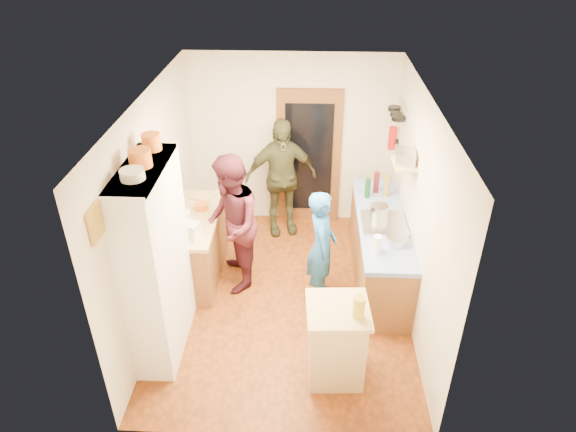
# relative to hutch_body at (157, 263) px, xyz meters

# --- Properties ---
(floor) EXTENTS (3.00, 4.00, 0.02)m
(floor) POSITION_rel_hutch_body_xyz_m (1.30, 0.80, -1.11)
(floor) COLOR #873C10
(floor) RESTS_ON ground
(ceiling) EXTENTS (3.00, 4.00, 0.02)m
(ceiling) POSITION_rel_hutch_body_xyz_m (1.30, 0.80, 1.51)
(ceiling) COLOR silver
(ceiling) RESTS_ON ground
(wall_back) EXTENTS (3.00, 0.02, 2.60)m
(wall_back) POSITION_rel_hutch_body_xyz_m (1.30, 2.81, 0.20)
(wall_back) COLOR beige
(wall_back) RESTS_ON ground
(wall_front) EXTENTS (3.00, 0.02, 2.60)m
(wall_front) POSITION_rel_hutch_body_xyz_m (1.30, -1.21, 0.20)
(wall_front) COLOR beige
(wall_front) RESTS_ON ground
(wall_left) EXTENTS (0.02, 4.00, 2.60)m
(wall_left) POSITION_rel_hutch_body_xyz_m (-0.21, 0.80, 0.20)
(wall_left) COLOR beige
(wall_left) RESTS_ON ground
(wall_right) EXTENTS (0.02, 4.00, 2.60)m
(wall_right) POSITION_rel_hutch_body_xyz_m (2.81, 0.80, 0.20)
(wall_right) COLOR beige
(wall_right) RESTS_ON ground
(door_frame) EXTENTS (0.95, 0.06, 2.10)m
(door_frame) POSITION_rel_hutch_body_xyz_m (1.55, 2.77, -0.05)
(door_frame) COLOR brown
(door_frame) RESTS_ON ground
(door_glass) EXTENTS (0.70, 0.02, 1.70)m
(door_glass) POSITION_rel_hutch_body_xyz_m (1.55, 2.74, -0.05)
(door_glass) COLOR black
(door_glass) RESTS_ON door_frame
(hutch_body) EXTENTS (0.40, 1.20, 2.20)m
(hutch_body) POSITION_rel_hutch_body_xyz_m (0.00, 0.00, 0.00)
(hutch_body) COLOR white
(hutch_body) RESTS_ON ground
(hutch_top_shelf) EXTENTS (0.40, 1.14, 0.04)m
(hutch_top_shelf) POSITION_rel_hutch_body_xyz_m (0.00, 0.00, 1.08)
(hutch_top_shelf) COLOR white
(hutch_top_shelf) RESTS_ON hutch_body
(plate_stack) EXTENTS (0.22, 0.22, 0.09)m
(plate_stack) POSITION_rel_hutch_body_xyz_m (0.00, -0.24, 1.15)
(plate_stack) COLOR white
(plate_stack) RESTS_ON hutch_top_shelf
(orange_pot_a) EXTENTS (0.21, 0.21, 0.17)m
(orange_pot_a) POSITION_rel_hutch_body_xyz_m (0.00, 0.02, 1.18)
(orange_pot_a) COLOR orange
(orange_pot_a) RESTS_ON hutch_top_shelf
(orange_pot_b) EXTENTS (0.19, 0.19, 0.17)m
(orange_pot_b) POSITION_rel_hutch_body_xyz_m (0.00, 0.40, 1.18)
(orange_pot_b) COLOR orange
(orange_pot_b) RESTS_ON hutch_top_shelf
(left_counter_base) EXTENTS (0.60, 1.40, 0.85)m
(left_counter_base) POSITION_rel_hutch_body_xyz_m (0.10, 1.25, -0.68)
(left_counter_base) COLOR brown
(left_counter_base) RESTS_ON ground
(left_counter_top) EXTENTS (0.64, 1.44, 0.05)m
(left_counter_top) POSITION_rel_hutch_body_xyz_m (0.10, 1.25, -0.23)
(left_counter_top) COLOR tan
(left_counter_top) RESTS_ON left_counter_base
(toaster) EXTENTS (0.30, 0.24, 0.19)m
(toaster) POSITION_rel_hutch_body_xyz_m (0.15, 0.80, -0.10)
(toaster) COLOR white
(toaster) RESTS_ON left_counter_top
(kettle) EXTENTS (0.19, 0.19, 0.19)m
(kettle) POSITION_rel_hutch_body_xyz_m (0.05, 1.04, -0.10)
(kettle) COLOR white
(kettle) RESTS_ON left_counter_top
(orange_bowl) EXTENTS (0.20, 0.20, 0.08)m
(orange_bowl) POSITION_rel_hutch_body_xyz_m (0.18, 1.45, -0.16)
(orange_bowl) COLOR orange
(orange_bowl) RESTS_ON left_counter_top
(chopping_board) EXTENTS (0.34, 0.29, 0.02)m
(chopping_board) POSITION_rel_hutch_body_xyz_m (0.12, 1.76, -0.19)
(chopping_board) COLOR tan
(chopping_board) RESTS_ON left_counter_top
(right_counter_base) EXTENTS (0.60, 2.20, 0.84)m
(right_counter_base) POSITION_rel_hutch_body_xyz_m (2.50, 1.30, -0.68)
(right_counter_base) COLOR brown
(right_counter_base) RESTS_ON ground
(right_counter_top) EXTENTS (0.62, 2.22, 0.06)m
(right_counter_top) POSITION_rel_hutch_body_xyz_m (2.50, 1.30, -0.23)
(right_counter_top) COLOR #1338AC
(right_counter_top) RESTS_ON right_counter_base
(hob) EXTENTS (0.55, 0.58, 0.04)m
(hob) POSITION_rel_hutch_body_xyz_m (2.50, 1.17, -0.18)
(hob) COLOR silver
(hob) RESTS_ON right_counter_top
(pot_on_hob) EXTENTS (0.22, 0.22, 0.15)m
(pot_on_hob) POSITION_rel_hutch_body_xyz_m (2.45, 1.32, -0.09)
(pot_on_hob) COLOR silver
(pot_on_hob) RESTS_ON hob
(bottle_a) EXTENTS (0.09, 0.09, 0.28)m
(bottle_a) POSITION_rel_hutch_body_xyz_m (2.35, 1.87, -0.06)
(bottle_a) COLOR #143F14
(bottle_a) RESTS_ON right_counter_top
(bottle_b) EXTENTS (0.08, 0.08, 0.30)m
(bottle_b) POSITION_rel_hutch_body_xyz_m (2.48, 2.02, -0.05)
(bottle_b) COLOR #591419
(bottle_b) RESTS_ON right_counter_top
(bottle_c) EXTENTS (0.10, 0.10, 0.31)m
(bottle_c) POSITION_rel_hutch_body_xyz_m (2.61, 1.91, -0.04)
(bottle_c) COLOR olive
(bottle_c) RESTS_ON right_counter_top
(paper_towel) EXTENTS (0.13, 0.13, 0.22)m
(paper_towel) POSITION_rel_hutch_body_xyz_m (2.35, 0.57, -0.09)
(paper_towel) COLOR white
(paper_towel) RESTS_ON right_counter_top
(mixing_bowl) EXTENTS (0.29, 0.29, 0.10)m
(mixing_bowl) POSITION_rel_hutch_body_xyz_m (2.60, 0.76, -0.15)
(mixing_bowl) COLOR silver
(mixing_bowl) RESTS_ON right_counter_top
(island_base) EXTENTS (0.58, 0.58, 0.86)m
(island_base) POSITION_rel_hutch_body_xyz_m (1.88, -0.40, -0.67)
(island_base) COLOR tan
(island_base) RESTS_ON ground
(island_top) EXTENTS (0.65, 0.65, 0.05)m
(island_top) POSITION_rel_hutch_body_xyz_m (1.88, -0.40, -0.22)
(island_top) COLOR tan
(island_top) RESTS_ON island_base
(cutting_board) EXTENTS (0.37, 0.30, 0.02)m
(cutting_board) POSITION_rel_hutch_body_xyz_m (1.83, -0.35, -0.21)
(cutting_board) COLOR white
(cutting_board) RESTS_ON island_top
(oil_jar) EXTENTS (0.12, 0.12, 0.23)m
(oil_jar) POSITION_rel_hutch_body_xyz_m (2.06, -0.51, -0.07)
(oil_jar) COLOR #AD9E2D
(oil_jar) RESTS_ON island_top
(pan_rail) EXTENTS (0.02, 0.65, 0.02)m
(pan_rail) POSITION_rel_hutch_body_xyz_m (2.76, 2.33, 0.95)
(pan_rail) COLOR silver
(pan_rail) RESTS_ON wall_right
(pan_hang_a) EXTENTS (0.18, 0.18, 0.05)m
(pan_hang_a) POSITION_rel_hutch_body_xyz_m (2.70, 2.15, 0.82)
(pan_hang_a) COLOR black
(pan_hang_a) RESTS_ON pan_rail
(pan_hang_b) EXTENTS (0.16, 0.16, 0.05)m
(pan_hang_b) POSITION_rel_hutch_body_xyz_m (2.70, 2.35, 0.80)
(pan_hang_b) COLOR black
(pan_hang_b) RESTS_ON pan_rail
(pan_hang_c) EXTENTS (0.17, 0.17, 0.05)m
(pan_hang_c) POSITION_rel_hutch_body_xyz_m (2.70, 2.55, 0.81)
(pan_hang_c) COLOR black
(pan_hang_c) RESTS_ON pan_rail
(wall_shelf) EXTENTS (0.26, 0.42, 0.03)m
(wall_shelf) POSITION_rel_hutch_body_xyz_m (2.67, 1.25, 0.60)
(wall_shelf) COLOR tan
(wall_shelf) RESTS_ON wall_right
(radio) EXTENTS (0.25, 0.32, 0.15)m
(radio) POSITION_rel_hutch_body_xyz_m (2.67, 1.25, 0.69)
(radio) COLOR silver
(radio) RESTS_ON wall_shelf
(ext_bracket) EXTENTS (0.06, 0.10, 0.04)m
(ext_bracket) POSITION_rel_hutch_body_xyz_m (2.77, 2.50, 0.35)
(ext_bracket) COLOR black
(ext_bracket) RESTS_ON wall_right
(fire_extinguisher) EXTENTS (0.11, 0.11, 0.32)m
(fire_extinguisher) POSITION_rel_hutch_body_xyz_m (2.71, 2.50, 0.40)
(fire_extinguisher) COLOR red
(fire_extinguisher) RESTS_ON wall_right
(picture_frame) EXTENTS (0.03, 0.25, 0.30)m
(picture_frame) POSITION_rel_hutch_body_xyz_m (-0.18, -0.75, 0.95)
(picture_frame) COLOR gold
(picture_frame) RESTS_ON wall_left
(person_hob) EXTENTS (0.37, 0.55, 1.49)m
(person_hob) POSITION_rel_hutch_body_xyz_m (1.76, 0.86, -0.35)
(person_hob) COLOR #205AA2
(person_hob) RESTS_ON ground
(person_left) EXTENTS (0.85, 1.00, 1.81)m
(person_left) POSITION_rel_hutch_body_xyz_m (0.64, 1.13, -0.19)
(person_left) COLOR #40151F
(person_left) RESTS_ON ground
(person_back) EXTENTS (1.13, 0.69, 1.79)m
(person_back) POSITION_rel_hutch_body_xyz_m (1.17, 2.40, -0.20)
(person_back) COLOR #383921
(person_back) RESTS_ON ground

